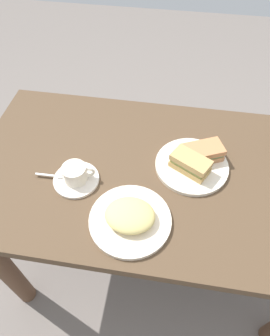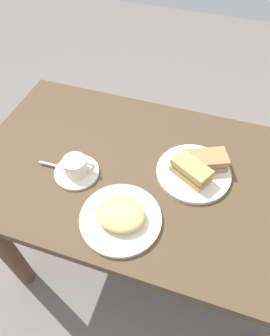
% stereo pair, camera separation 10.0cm
% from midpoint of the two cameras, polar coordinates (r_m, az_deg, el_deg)
% --- Properties ---
extents(ground_plane, '(6.00, 6.00, 0.00)m').
position_cam_midpoint_polar(ground_plane, '(1.69, 1.15, -16.81)').
color(ground_plane, slate).
extents(dining_table, '(1.31, 0.72, 0.76)m').
position_cam_midpoint_polar(dining_table, '(1.15, 1.63, -5.27)').
color(dining_table, brown).
rests_on(dining_table, ground_plane).
extents(sandwich_plate, '(0.25, 0.25, 0.01)m').
position_cam_midpoint_polar(sandwich_plate, '(1.05, 8.01, 0.30)').
color(sandwich_plate, silver).
rests_on(sandwich_plate, dining_table).
extents(sandwich_front, '(0.15, 0.12, 0.06)m').
position_cam_midpoint_polar(sandwich_front, '(1.01, 7.65, 0.65)').
color(sandwich_front, tan).
rests_on(sandwich_front, sandwich_plate).
extents(sandwich_back, '(0.16, 0.12, 0.05)m').
position_cam_midpoint_polar(sandwich_back, '(1.05, 9.99, 2.75)').
color(sandwich_back, tan).
rests_on(sandwich_back, sandwich_plate).
extents(coffee_saucer, '(0.15, 0.15, 0.01)m').
position_cam_midpoint_polar(coffee_saucer, '(1.03, -13.79, -2.32)').
color(coffee_saucer, silver).
rests_on(coffee_saucer, dining_table).
extents(coffee_cup, '(0.10, 0.08, 0.06)m').
position_cam_midpoint_polar(coffee_cup, '(1.00, -14.07, -1.10)').
color(coffee_cup, silver).
rests_on(coffee_cup, coffee_saucer).
extents(spoon, '(0.10, 0.02, 0.01)m').
position_cam_midpoint_polar(spoon, '(1.05, -17.69, -1.58)').
color(spoon, silver).
rests_on(spoon, coffee_saucer).
extents(side_plate, '(0.25, 0.25, 0.01)m').
position_cam_midpoint_polar(side_plate, '(0.92, -4.08, -10.01)').
color(side_plate, beige).
rests_on(side_plate, dining_table).
extents(side_food_pile, '(0.15, 0.12, 0.04)m').
position_cam_midpoint_polar(side_food_pile, '(0.90, -4.19, -9.11)').
color(side_food_pile, '#DCC573').
rests_on(side_food_pile, side_plate).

